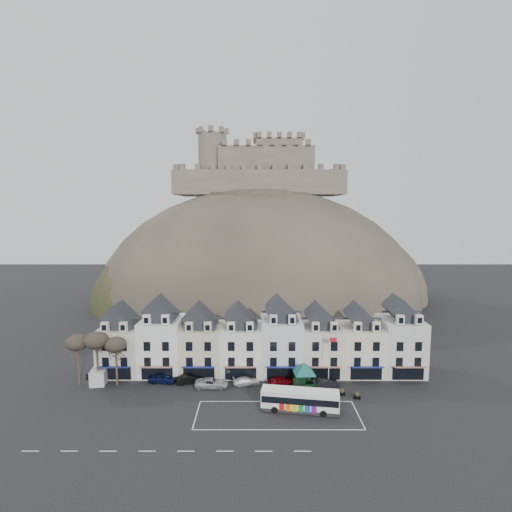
{
  "coord_description": "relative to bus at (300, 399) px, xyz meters",
  "views": [
    {
      "loc": [
        -0.86,
        -50.08,
        27.82
      ],
      "look_at": [
        -0.92,
        24.0,
        19.08
      ],
      "focal_mm": 28.0,
      "sensor_mm": 36.0,
      "label": 1
    }
  ],
  "objects": [
    {
      "name": "tree_left_near",
      "position": [
        -28.19,
        8.17,
        4.89
      ],
      "size": [
        3.43,
        3.43,
        7.84
      ],
      "color": "#352A21",
      "rests_on": "ground"
    },
    {
      "name": "car_black",
      "position": [
        -16.78,
        8.85,
        -0.95
      ],
      "size": [
        4.6,
        2.79,
        1.43
      ],
      "primitive_type": "imported",
      "rotation": [
        0.0,
        0.0,
        1.89
      ],
      "color": "black",
      "rests_on": "ground"
    },
    {
      "name": "bus",
      "position": [
        0.0,
        0.0,
        0.0
      ],
      "size": [
        10.92,
        4.11,
        3.01
      ],
      "rotation": [
        0.0,
        0.0,
        -0.16
      ],
      "color": "#262628",
      "rests_on": "ground"
    },
    {
      "name": "bus_shelter",
      "position": [
        1.41,
        7.17,
        1.54
      ],
      "size": [
        6.47,
        6.47,
        4.12
      ],
      "rotation": [
        0.0,
        0.0,
        0.09
      ],
      "color": "black",
      "rests_on": "ground"
    },
    {
      "name": "car_maroon",
      "position": [
        -2.15,
        8.29,
        -0.95
      ],
      "size": [
        4.49,
        2.94,
        1.42
      ],
      "primitive_type": "imported",
      "rotation": [
        0.0,
        0.0,
        1.9
      ],
      "color": "#61050A",
      "rests_on": "ground"
    },
    {
      "name": "coach_bay_markings",
      "position": [
        -3.19,
        -1.08,
        -1.66
      ],
      "size": [
        22.0,
        7.5,
        0.01
      ],
      "primitive_type": "cube",
      "color": "silver",
      "rests_on": "ground"
    },
    {
      "name": "car_silver",
      "position": [
        -13.07,
        7.28,
        -0.95
      ],
      "size": [
        5.13,
        2.46,
        1.44
      ],
      "primitive_type": "imported",
      "rotation": [
        0.0,
        0.0,
        1.59
      ],
      "color": "silver",
      "rests_on": "ground"
    },
    {
      "name": "townhouse_terrace",
      "position": [
        -5.04,
        13.63,
        3.63
      ],
      "size": [
        54.4,
        9.35,
        11.8
      ],
      "color": "beige",
      "rests_on": "ground"
    },
    {
      "name": "planter_west",
      "position": [
        6.81,
        4.67,
        -1.18
      ],
      "size": [
        1.05,
        0.7,
        1.0
      ],
      "rotation": [
        0.0,
        0.0,
        -0.11
      ],
      "color": "black",
      "rests_on": "ground"
    },
    {
      "name": "white_van",
      "position": [
        -31.38,
        9.67,
        -0.47
      ],
      "size": [
        2.9,
        5.45,
        2.38
      ],
      "rotation": [
        0.0,
        0.0,
        0.13
      ],
      "color": "silver",
      "rests_on": "ground"
    },
    {
      "name": "car_navy",
      "position": [
        -21.19,
        8.94,
        -0.91
      ],
      "size": [
        4.56,
        2.22,
        1.5
      ],
      "primitive_type": "imported",
      "rotation": [
        0.0,
        0.0,
        1.47
      ],
      "color": "#0B1137",
      "rests_on": "ground"
    },
    {
      "name": "tree_left_mid",
      "position": [
        -31.19,
        8.17,
        5.58
      ],
      "size": [
        3.78,
        3.78,
        8.64
      ],
      "color": "#352A21",
      "rests_on": "ground"
    },
    {
      "name": "tree_left_far",
      "position": [
        -34.19,
        8.17,
        5.23
      ],
      "size": [
        3.61,
        3.61,
        8.24
      ],
      "color": "#352A21",
      "rests_on": "ground"
    },
    {
      "name": "ground",
      "position": [
        -5.19,
        -2.33,
        -1.66
      ],
      "size": [
        300.0,
        300.0,
        0.0
      ],
      "primitive_type": "plane",
      "color": "black",
      "rests_on": "ground"
    },
    {
      "name": "planter_east",
      "position": [
        8.82,
        3.55,
        -1.19
      ],
      "size": [
        1.08,
        0.71,
        0.99
      ],
      "rotation": [
        0.0,
        0.0,
        -0.24
      ],
      "color": "black",
      "rests_on": "ground"
    },
    {
      "name": "car_charcoal",
      "position": [
        4.81,
        7.17,
        -0.92
      ],
      "size": [
        4.77,
        3.23,
        1.49
      ],
      "primitive_type": "imported",
      "rotation": [
        0.0,
        0.0,
        1.98
      ],
      "color": "black",
      "rests_on": "ground"
    },
    {
      "name": "castle_hill",
      "position": [
        -3.93,
        66.62,
        -1.56
      ],
      "size": [
        100.0,
        76.0,
        68.0
      ],
      "color": "#3D382F",
      "rests_on": "ground"
    },
    {
      "name": "red_buoy",
      "position": [
        4.81,
        2.54,
        -0.64
      ],
      "size": [
        1.62,
        1.62,
        2.0
      ],
      "rotation": [
        0.0,
        0.0,
        0.05
      ],
      "color": "black",
      "rests_on": "ground"
    },
    {
      "name": "flagpole",
      "position": [
        5.42,
        7.66,
        3.04
      ],
      "size": [
        1.19,
        0.15,
        8.23
      ],
      "rotation": [
        0.0,
        0.0,
        -0.06
      ],
      "color": "silver",
      "rests_on": "ground"
    },
    {
      "name": "castle",
      "position": [
        -4.68,
        73.6,
        38.53
      ],
      "size": [
        50.2,
        22.2,
        22.0
      ],
      "color": "brown",
      "rests_on": "ground"
    },
    {
      "name": "car_white",
      "position": [
        -7.67,
        8.27,
        -1.05
      ],
      "size": [
        4.48,
        2.62,
        1.22
      ],
      "primitive_type": "imported",
      "rotation": [
        0.0,
        0.0,
        1.8
      ],
      "color": "silver",
      "rests_on": "ground"
    }
  ]
}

